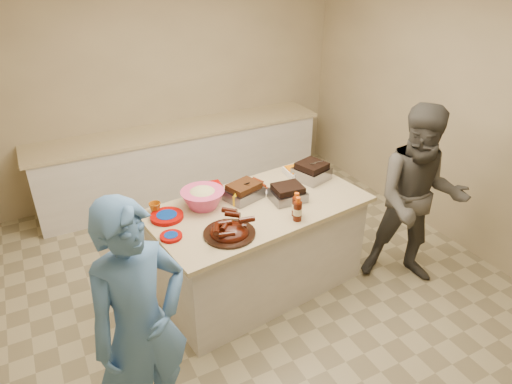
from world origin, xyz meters
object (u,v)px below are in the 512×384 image
mustard_bottle (235,205)px  plastic_cup (156,212)px  roasting_pan (311,179)px  rib_platter (229,235)px  bbq_bottle_a (297,220)px  guest_gray (403,275)px  coleslaw_bowl (203,206)px  bbq_bottle_b (296,215)px  island (258,285)px

mustard_bottle → plastic_cup: 0.67m
roasting_pan → plastic_cup: 1.51m
rib_platter → plastic_cup: (-0.41, 0.59, 0.00)m
bbq_bottle_a → guest_gray: size_ratio=0.12×
rib_platter → coleslaw_bowl: (-0.02, 0.50, 0.00)m
rib_platter → coleslaw_bowl: bearing=92.2°
bbq_bottle_b → plastic_cup: 1.17m
island → coleslaw_bowl: (-0.44, 0.19, 0.89)m
bbq_bottle_a → guest_gray: bearing=-7.9°
mustard_bottle → rib_platter: bearing=-121.0°
rib_platter → bbq_bottle_a: bbq_bottle_a is taller
roasting_pan → guest_gray: 1.33m
mustard_bottle → guest_gray: 1.87m
rib_platter → bbq_bottle_b: bbq_bottle_b is taller
rib_platter → plastic_cup: size_ratio=4.10×
roasting_pan → coleslaw_bowl: coleslaw_bowl is taller
rib_platter → bbq_bottle_b: bearing=0.7°
mustard_bottle → guest_gray: (1.52, -0.61, -0.89)m
island → guest_gray: bearing=-29.1°
guest_gray → bbq_bottle_a: bearing=-152.1°
rib_platter → plastic_cup: 0.72m
island → mustard_bottle: size_ratio=15.28×
mustard_bottle → plastic_cup: size_ratio=1.24×
roasting_pan → coleslaw_bowl: 1.11m
plastic_cup → bbq_bottle_a: bearing=-33.2°
bbq_bottle_b → mustard_bottle: (-0.38, 0.38, 0.00)m
bbq_bottle_b → plastic_cup: bearing=150.4°
island → roasting_pan: size_ratio=6.61×
bbq_bottle_a → bbq_bottle_b: same height
roasting_pan → coleslaw_bowl: bearing=163.2°
island → bbq_bottle_b: size_ratio=8.98×
guest_gray → rib_platter: bearing=-151.5°
plastic_cup → guest_gray: (2.17, -0.81, -0.89)m
bbq_bottle_a → rib_platter: bearing=173.9°
island → roasting_pan: bearing=9.4°
mustard_bottle → plastic_cup: (-0.64, 0.20, 0.00)m
island → bbq_bottle_b: 0.96m
mustard_bottle → bbq_bottle_a: bearing=-52.2°
bbq_bottle_a → mustard_bottle: 0.56m
coleslaw_bowl → bbq_bottle_a: coleslaw_bowl is taller
bbq_bottle_b → guest_gray: (1.15, -0.23, -0.89)m
island → bbq_bottle_b: (0.19, -0.30, 0.89)m
rib_platter → coleslaw_bowl: coleslaw_bowl is taller
roasting_pan → mustard_bottle: size_ratio=2.31×
plastic_cup → guest_gray: 2.48m
coleslaw_bowl → bbq_bottle_a: 0.82m
coleslaw_bowl → mustard_bottle: bearing=-24.4°
rib_platter → mustard_bottle: (0.23, 0.38, 0.00)m
roasting_pan → mustard_bottle: bearing=170.9°
island → plastic_cup: bearing=153.7°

